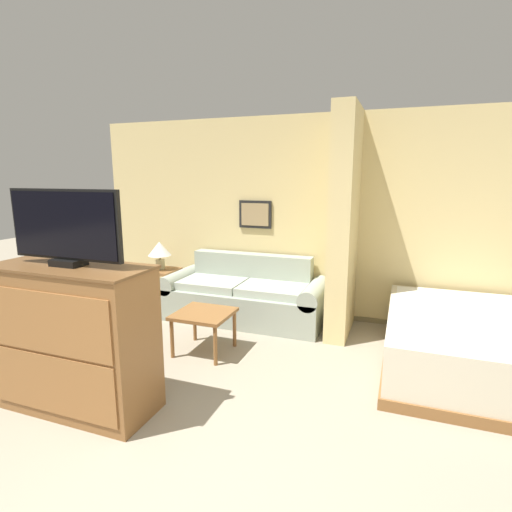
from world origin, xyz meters
TOP-DOWN VIEW (x-y plane):
  - wall_back at (-0.00, 3.47)m, footprint 6.37×0.16m
  - wall_partition_pillar at (0.37, 2.98)m, footprint 0.24×0.88m
  - couch at (-0.87, 2.99)m, footprint 2.10×0.84m
  - coffee_table at (-0.89, 1.90)m, footprint 0.57×0.56m
  - side_table at (-2.10, 2.93)m, footprint 0.44×0.44m
  - table_lamp at (-2.10, 2.93)m, footprint 0.31×0.31m
  - tv_dresser at (-1.35, 0.63)m, footprint 1.28×0.54m
  - tv at (-1.35, 0.63)m, footprint 1.00×0.16m
  - bed at (1.62, 2.40)m, footprint 1.42×1.95m

SIDE VIEW (x-z plane):
  - bed at x=1.62m, z-range 0.00..0.54m
  - couch at x=-0.87m, z-range -0.10..0.71m
  - coffee_table at x=-0.89m, z-range 0.16..0.60m
  - side_table at x=-2.10m, z-range 0.19..0.76m
  - tv_dresser at x=-1.35m, z-range 0.00..1.17m
  - table_lamp at x=-2.10m, z-range 0.65..1.03m
  - wall_back at x=0.00m, z-range -0.01..2.59m
  - wall_partition_pillar at x=0.37m, z-range 0.00..2.60m
  - tv at x=-1.35m, z-range 1.18..1.75m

